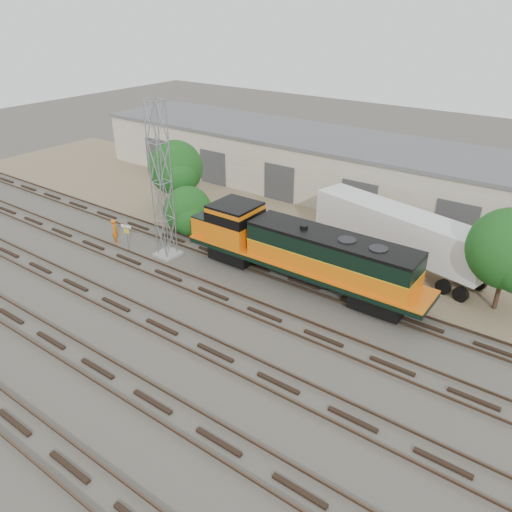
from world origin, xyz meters
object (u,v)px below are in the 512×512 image
Objects in this scene: signal_tower at (162,185)px; semi_trailer at (402,232)px; worker at (115,231)px; locomotive at (299,251)px.

signal_tower is 16.82m from semi_trailer.
signal_tower is at bearing -135.17° from semi_trailer.
semi_trailer is (18.98, 9.33, 1.56)m from worker.
locomotive is 1.28× the size of semi_trailer.
worker is 21.21m from semi_trailer.
locomotive is 14.95m from worker.
worker is at bearing -170.83° from signal_tower.
semi_trailer is at bearing -116.78° from worker.
signal_tower is 5.74× the size of worker.
signal_tower reaches higher than locomotive.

